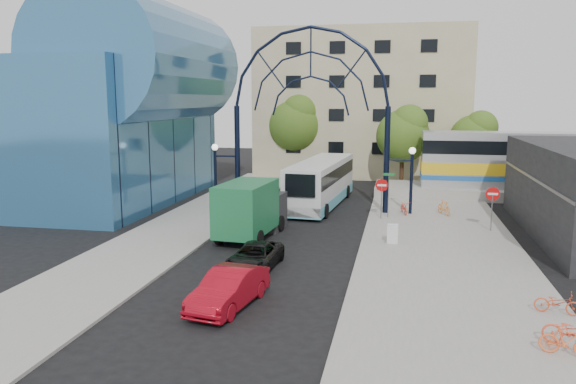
% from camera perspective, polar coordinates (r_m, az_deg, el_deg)
% --- Properties ---
extents(ground, '(120.00, 120.00, 0.00)m').
position_cam_1_polar(ground, '(24.47, -3.09, -8.36)').
color(ground, black).
rests_on(ground, ground).
extents(sidewalk_east, '(8.00, 56.00, 0.12)m').
position_cam_1_polar(sidewalk_east, '(27.65, 15.48, -6.46)').
color(sidewalk_east, gray).
rests_on(sidewalk_east, ground).
extents(plaza_west, '(5.00, 50.00, 0.12)m').
position_cam_1_polar(plaza_west, '(31.99, -11.73, -4.15)').
color(plaza_west, gray).
rests_on(plaza_west, ground).
extents(gateway_arch, '(13.64, 0.44, 12.10)m').
position_cam_1_polar(gateway_arch, '(37.03, 2.31, 11.13)').
color(gateway_arch, black).
rests_on(gateway_arch, ground).
extents(stop_sign, '(0.80, 0.07, 2.50)m').
position_cam_1_polar(stop_sign, '(34.99, 9.50, 0.32)').
color(stop_sign, slate).
rests_on(stop_sign, sidewalk_east).
extents(do_not_enter_sign, '(0.76, 0.07, 2.48)m').
position_cam_1_polar(do_not_enter_sign, '(33.40, 20.06, -0.60)').
color(do_not_enter_sign, slate).
rests_on(do_not_enter_sign, sidewalk_east).
extents(street_name_sign, '(0.70, 0.70, 2.80)m').
position_cam_1_polar(street_name_sign, '(35.56, 10.18, 0.67)').
color(street_name_sign, slate).
rests_on(street_name_sign, sidewalk_east).
extents(sandwich_board, '(0.55, 0.61, 0.99)m').
position_cam_1_polar(sandwich_board, '(29.31, 10.58, -3.99)').
color(sandwich_board, white).
rests_on(sandwich_board, sidewalk_east).
extents(transit_hall, '(16.50, 18.00, 14.50)m').
position_cam_1_polar(transit_hall, '(43.11, -18.20, 7.97)').
color(transit_hall, '#316796').
rests_on(transit_hall, ground).
extents(apartment_block, '(20.00, 12.10, 14.00)m').
position_cam_1_polar(apartment_block, '(57.65, 7.64, 8.93)').
color(apartment_block, tan).
rests_on(apartment_block, ground).
extents(tree_north_a, '(4.48, 4.48, 7.00)m').
position_cam_1_polar(tree_north_a, '(48.56, 11.74, 5.89)').
color(tree_north_a, '#382314').
rests_on(tree_north_a, ground).
extents(tree_north_b, '(5.12, 5.12, 8.00)m').
position_cam_1_polar(tree_north_b, '(53.41, 0.88, 7.11)').
color(tree_north_b, '#382314').
rests_on(tree_north_b, ground).
extents(tree_north_c, '(4.16, 4.16, 6.50)m').
position_cam_1_polar(tree_north_c, '(50.96, 18.51, 5.39)').
color(tree_north_c, '#382314').
rests_on(tree_north_c, ground).
extents(city_bus, '(3.49, 11.74, 3.18)m').
position_cam_1_polar(city_bus, '(39.59, 3.39, 1.01)').
color(city_bus, silver).
rests_on(city_bus, ground).
extents(green_truck, '(2.81, 6.36, 3.13)m').
position_cam_1_polar(green_truck, '(30.48, -3.71, -1.75)').
color(green_truck, black).
rests_on(green_truck, ground).
extents(black_suv, '(2.03, 4.12, 1.13)m').
position_cam_1_polar(black_suv, '(25.10, -3.39, -6.56)').
color(black_suv, black).
rests_on(black_suv, ground).
extents(red_sedan, '(2.16, 4.43, 1.40)m').
position_cam_1_polar(red_sedan, '(20.71, -6.02, -9.72)').
color(red_sedan, '#9C0917').
rests_on(red_sedan, ground).
extents(bike_near_a, '(0.89, 1.66, 0.83)m').
position_cam_1_polar(bike_near_a, '(36.97, 11.72, -1.56)').
color(bike_near_a, '#EF432F').
rests_on(bike_near_a, sidewalk_east).
extents(bike_near_b, '(1.07, 1.64, 0.96)m').
position_cam_1_polar(bike_near_b, '(37.30, 15.57, -1.51)').
color(bike_near_b, orange).
rests_on(bike_near_b, sidewalk_east).
extents(bike_far_a, '(1.90, 1.21, 0.94)m').
position_cam_1_polar(bike_far_a, '(19.29, 27.08, -12.57)').
color(bike_far_a, '#E44C2D').
rests_on(bike_far_a, sidewalk_east).
extents(bike_far_b, '(1.57, 0.80, 0.91)m').
position_cam_1_polar(bike_far_b, '(18.60, 26.48, -13.40)').
color(bike_far_b, orange).
rests_on(bike_far_b, sidewalk_east).
extents(bike_far_c, '(1.60, 0.85, 0.80)m').
position_cam_1_polar(bike_far_c, '(21.85, 25.72, -10.10)').
color(bike_far_c, '#CE4C29').
rests_on(bike_far_c, sidewalk_east).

